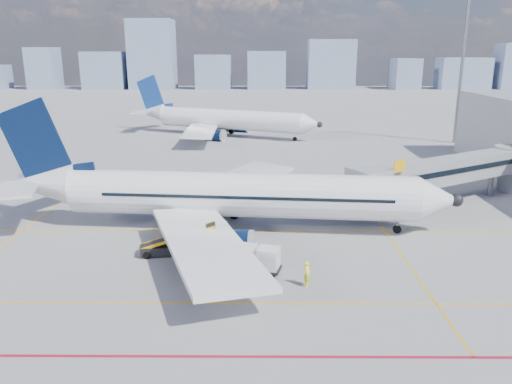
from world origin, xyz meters
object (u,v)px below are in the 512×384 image
cargo_dolly (257,258)px  belt_loader (170,247)px  second_aircraft (222,119)px  baggage_tug (241,254)px  main_aircraft (222,195)px  ramp_worker (307,274)px

cargo_dolly → belt_loader: belt_loader is taller
second_aircraft → baggage_tug: second_aircraft is taller
second_aircraft → baggage_tug: size_ratio=13.68×
second_aircraft → belt_loader: size_ratio=6.01×
baggage_tug → main_aircraft: bearing=121.3°
belt_loader → cargo_dolly: bearing=-32.0°
baggage_tug → belt_loader: bearing=179.2°
baggage_tug → cargo_dolly: size_ratio=0.71×
second_aircraft → belt_loader: bearing=-66.9°
cargo_dolly → belt_loader: (-7.18, 3.32, -0.43)m
baggage_tug → belt_loader: (-5.92, 1.98, -0.17)m
second_aircraft → baggage_tug: 62.65m
cargo_dolly → ramp_worker: 4.35m
main_aircraft → baggage_tug: bearing=-71.5°
ramp_worker → main_aircraft: bearing=41.7°
second_aircraft → ramp_worker: size_ratio=20.33×
ramp_worker → baggage_tug: bearing=64.5°
main_aircraft → belt_loader: bearing=-115.9°
main_aircraft → cargo_dolly: bearing=-66.5°
main_aircraft → cargo_dolly: main_aircraft is taller
ramp_worker → belt_loader: bearing=74.2°
second_aircraft → belt_loader: (-0.02, -60.35, -2.56)m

